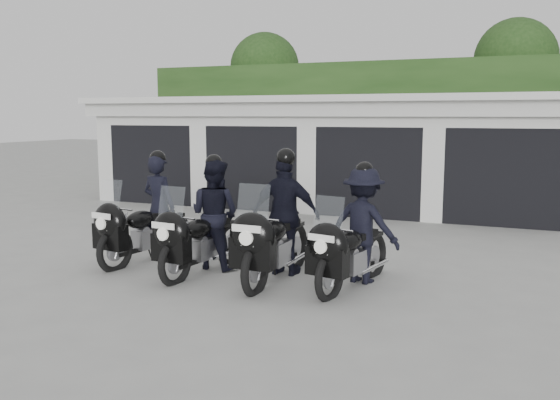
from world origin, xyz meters
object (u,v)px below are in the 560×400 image
at_px(police_bike_c, 281,222).
at_px(police_bike_d, 358,232).
at_px(police_bike_a, 147,216).
at_px(police_bike_b, 208,221).

distance_m(police_bike_c, police_bike_d, 1.20).
distance_m(police_bike_a, police_bike_d, 3.72).
xyz_separation_m(police_bike_a, police_bike_b, (1.30, -0.19, 0.04)).
distance_m(police_bike_a, police_bike_c, 2.53).
bearing_deg(police_bike_c, police_bike_d, 4.37).
bearing_deg(police_bike_d, police_bike_c, -164.90).
xyz_separation_m(police_bike_a, police_bike_d, (3.72, -0.03, 0.03)).
relative_size(police_bike_c, police_bike_d, 1.11).
bearing_deg(police_bike_c, police_bike_a, 178.33).
relative_size(police_bike_a, police_bike_c, 0.94).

